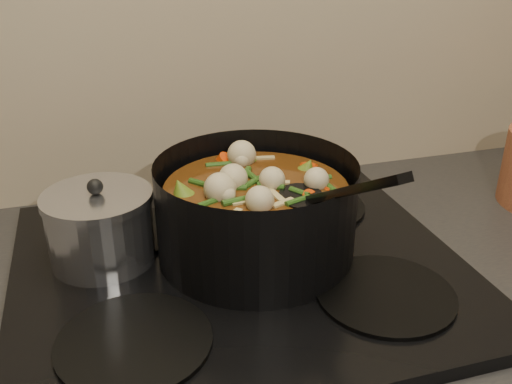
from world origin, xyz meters
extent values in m
cube|color=black|center=(0.00, 1.93, 0.89)|extent=(2.64, 0.64, 0.05)
cube|color=black|center=(0.00, 1.93, 0.92)|extent=(0.62, 0.54, 0.02)
cylinder|color=black|center=(-0.16, 1.80, 0.93)|extent=(0.18, 0.18, 0.01)
cylinder|color=black|center=(0.16, 1.80, 0.93)|extent=(0.18, 0.18, 0.01)
cylinder|color=black|center=(-0.16, 2.06, 0.93)|extent=(0.18, 0.18, 0.01)
cylinder|color=black|center=(0.16, 2.06, 0.93)|extent=(0.18, 0.18, 0.01)
cylinder|color=black|center=(0.03, 1.95, 1.00)|extent=(0.28, 0.28, 0.14)
cylinder|color=black|center=(0.03, 1.95, 0.93)|extent=(0.28, 0.28, 0.01)
cylinder|color=#4E250D|center=(0.03, 1.95, 0.99)|extent=(0.26, 0.26, 0.10)
cylinder|color=#F23D0B|center=(0.07, 1.95, 1.03)|extent=(0.03, 0.03, 0.03)
cylinder|color=#F23D0B|center=(0.06, 2.01, 1.03)|extent=(0.04, 0.04, 0.03)
cylinder|color=#F23D0B|center=(-0.02, 2.03, 1.03)|extent=(0.04, 0.04, 0.03)
cylinder|color=#F23D0B|center=(-0.02, 1.95, 1.03)|extent=(0.03, 0.03, 0.03)
cylinder|color=#F23D0B|center=(0.00, 1.88, 1.03)|extent=(0.04, 0.03, 0.03)
cylinder|color=#F23D0B|center=(0.05, 1.92, 1.03)|extent=(0.04, 0.04, 0.03)
cylinder|color=#F23D0B|center=(0.10, 1.96, 1.03)|extent=(0.03, 0.04, 0.03)
cylinder|color=#F23D0B|center=(0.07, 2.04, 1.03)|extent=(0.03, 0.03, 0.03)
cylinder|color=#F23D0B|center=(0.00, 1.99, 1.03)|extent=(0.04, 0.04, 0.03)
sphere|color=beige|center=(0.09, 1.95, 1.05)|extent=(0.04, 0.04, 0.04)
sphere|color=beige|center=(0.04, 2.01, 1.05)|extent=(0.04, 0.04, 0.04)
sphere|color=beige|center=(-0.03, 1.97, 1.05)|extent=(0.04, 0.04, 0.04)
sphere|color=beige|center=(0.00, 1.90, 1.05)|extent=(0.04, 0.04, 0.04)
sphere|color=beige|center=(0.08, 1.92, 1.05)|extent=(0.04, 0.04, 0.04)
sphere|color=beige|center=(0.07, 1.99, 1.05)|extent=(0.04, 0.04, 0.04)
cone|color=olive|center=(0.04, 1.87, 1.04)|extent=(0.04, 0.04, 0.03)
cone|color=olive|center=(0.11, 1.97, 1.04)|extent=(0.04, 0.04, 0.03)
cone|color=olive|center=(0.01, 2.03, 1.04)|extent=(0.04, 0.04, 0.03)
cone|color=olive|center=(-0.05, 1.92, 1.04)|extent=(0.04, 0.04, 0.03)
cone|color=olive|center=(0.06, 1.88, 1.04)|extent=(0.04, 0.04, 0.03)
cylinder|color=#2C5017|center=(0.06, 1.98, 1.04)|extent=(0.01, 0.04, 0.01)
cylinder|color=#2C5017|center=(0.02, 2.05, 1.04)|extent=(0.04, 0.03, 0.01)
cylinder|color=#2C5017|center=(-0.04, 1.99, 1.04)|extent=(0.04, 0.02, 0.01)
cylinder|color=#2C5017|center=(-0.03, 1.93, 1.04)|extent=(0.02, 0.04, 0.01)
cylinder|color=#2C5017|center=(0.01, 1.91, 1.04)|extent=(0.02, 0.04, 0.01)
cylinder|color=#2C5017|center=(0.07, 1.86, 1.04)|extent=(0.04, 0.02, 0.01)
cylinder|color=#2C5017|center=(0.11, 1.93, 1.04)|extent=(0.03, 0.03, 0.01)
cylinder|color=#2C5017|center=(0.08, 1.98, 1.04)|extent=(0.01, 0.04, 0.01)
cylinder|color=#2C5017|center=(0.04, 1.99, 1.04)|extent=(0.04, 0.03, 0.01)
cylinder|color=#2C5017|center=(-0.03, 2.03, 1.04)|extent=(0.04, 0.02, 0.01)
cylinder|color=#2C5017|center=(-0.05, 1.95, 1.04)|extent=(0.02, 0.04, 0.01)
cylinder|color=#2C5017|center=(-0.01, 1.91, 1.04)|extent=(0.03, 0.04, 0.01)
cylinder|color=#2C5017|center=(0.03, 1.91, 1.04)|extent=(0.04, 0.02, 0.01)
cube|color=tan|center=(-0.04, 1.97, 1.04)|extent=(0.04, 0.01, 0.00)
cube|color=tan|center=(0.00, 1.89, 1.04)|extent=(0.02, 0.04, 0.00)
cube|color=tan|center=(0.09, 1.91, 1.04)|extent=(0.04, 0.03, 0.00)
cube|color=tan|center=(0.08, 2.00, 1.04)|extent=(0.04, 0.04, 0.00)
cube|color=tan|center=(-0.01, 2.01, 1.04)|extent=(0.03, 0.04, 0.00)
cube|color=tan|center=(-0.03, 1.92, 1.04)|extent=(0.04, 0.02, 0.00)
ellipsoid|color=black|center=(0.08, 1.90, 1.04)|extent=(0.07, 0.09, 0.01)
cube|color=black|center=(0.11, 1.81, 1.09)|extent=(0.05, 0.17, 0.10)
cylinder|color=silver|center=(-0.18, 2.00, 0.98)|extent=(0.15, 0.15, 0.09)
cylinder|color=silver|center=(-0.18, 2.00, 1.03)|extent=(0.15, 0.15, 0.01)
sphere|color=black|center=(-0.18, 2.00, 1.04)|extent=(0.02, 0.02, 0.02)
camera|label=1|loc=(-0.17, 1.27, 1.37)|focal=40.00mm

